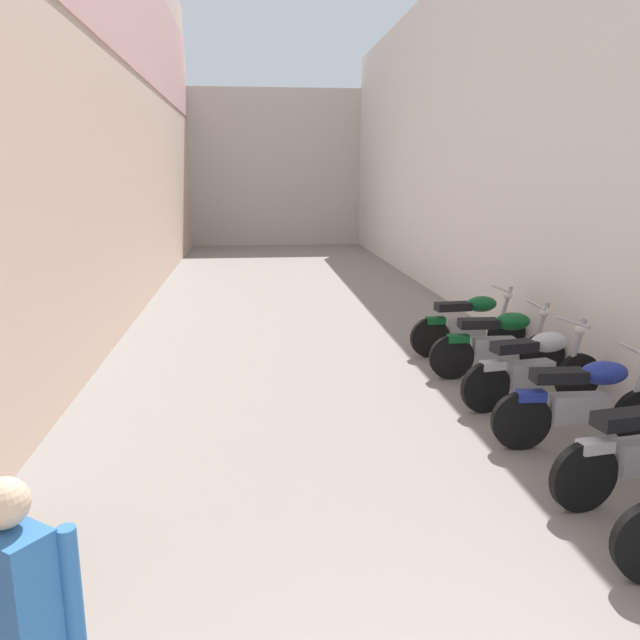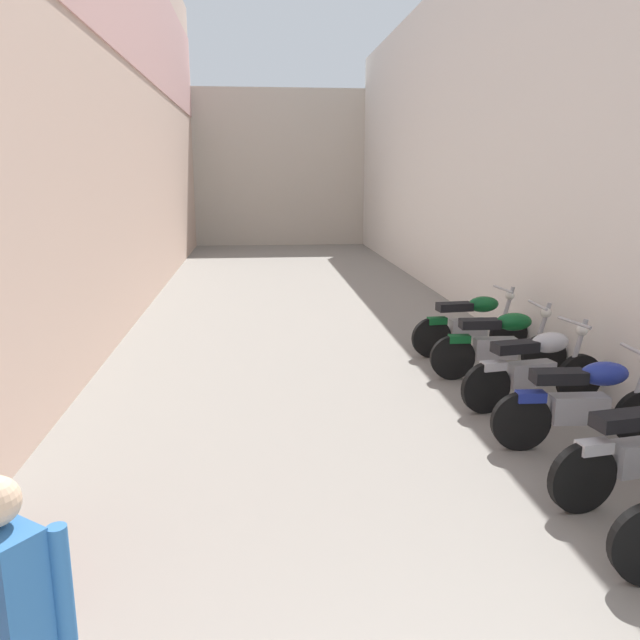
{
  "view_description": "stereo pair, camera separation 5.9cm",
  "coord_description": "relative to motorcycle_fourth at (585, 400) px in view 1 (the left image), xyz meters",
  "views": [
    {
      "loc": [
        -1.01,
        -0.8,
        2.7
      ],
      "look_at": [
        -0.27,
        5.98,
        1.12
      ],
      "focal_mm": 35.76,
      "sensor_mm": 36.0,
      "label": 1
    },
    {
      "loc": [
        -0.95,
        -0.81,
        2.7
      ],
      "look_at": [
        -0.27,
        5.98,
        1.12
      ],
      "focal_mm": 35.76,
      "sensor_mm": 36.0,
      "label": 2
    }
  ],
  "objects": [
    {
      "name": "plastic_crate",
      "position": [
        -4.84,
        -2.04,
        -0.36
      ],
      "size": [
        0.44,
        0.32,
        0.28
      ],
      "primitive_type": "cube",
      "color": "red",
      "rests_on": "ground"
    },
    {
      "name": "building_right",
      "position": [
        1.14,
        7.0,
        2.89
      ],
      "size": [
        0.45,
        23.74,
        6.79
      ],
      "color": "silver",
      "rests_on": "ground"
    },
    {
      "name": "pedestrian_by_doorway",
      "position": [
        -4.24,
        -3.33,
        0.42
      ],
      "size": [
        0.52,
        0.36,
        1.57
      ],
      "color": "#8C7251",
      "rests_on": "ground"
    },
    {
      "name": "ground_plane",
      "position": [
        -2.26,
        5.01,
        -0.5
      ],
      "size": [
        39.74,
        39.74,
        0.0
      ],
      "primitive_type": "plane",
      "color": "gray"
    },
    {
      "name": "motorcycle_seventh",
      "position": [
        -0.0,
        3.39,
        0.0
      ],
      "size": [
        1.85,
        0.58,
        1.04
      ],
      "color": "black",
      "rests_on": "ground"
    },
    {
      "name": "motorcycle_fourth",
      "position": [
        0.0,
        0.0,
        0.0
      ],
      "size": [
        1.85,
        0.58,
        1.04
      ],
      "color": "black",
      "rests_on": "ground"
    },
    {
      "name": "motorcycle_fifth",
      "position": [
        -0.0,
        1.15,
        0.0
      ],
      "size": [
        1.84,
        0.58,
        1.04
      ],
      "color": "black",
      "rests_on": "ground"
    },
    {
      "name": "building_far_end",
      "position": [
        -2.26,
        19.88,
        2.38
      ],
      "size": [
        9.4,
        2.0,
        5.76
      ],
      "primitive_type": "cube",
      "color": "beige",
      "rests_on": "ground"
    },
    {
      "name": "motorcycle_sixth",
      "position": [
        0.0,
        2.25,
        0.0
      ],
      "size": [
        1.85,
        0.58,
        1.04
      ],
      "color": "black",
      "rests_on": "ground"
    },
    {
      "name": "building_left",
      "position": [
        -5.65,
        6.97,
        3.72
      ],
      "size": [
        0.45,
        23.74,
        8.34
      ],
      "color": "beige",
      "rests_on": "ground"
    }
  ]
}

